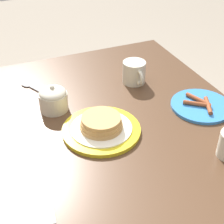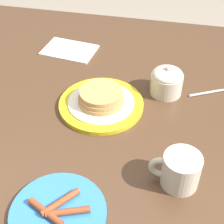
% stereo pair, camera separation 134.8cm
% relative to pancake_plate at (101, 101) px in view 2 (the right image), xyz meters
% --- Properties ---
extents(dining_table, '(1.10, 1.01, 0.77)m').
position_rel_pancake_plate_xyz_m(dining_table, '(0.02, -0.04, -0.15)').
color(dining_table, '#4C3321').
rests_on(dining_table, ground_plane).
extents(pancake_plate, '(0.23, 0.23, 0.05)m').
position_rel_pancake_plate_xyz_m(pancake_plate, '(0.00, 0.00, 0.00)').
color(pancake_plate, gold).
rests_on(pancake_plate, dining_table).
extents(side_plate_bacon, '(0.20, 0.20, 0.02)m').
position_rel_pancake_plate_xyz_m(side_plate_bacon, '(0.01, 0.35, -0.01)').
color(side_plate_bacon, '#337AC6').
rests_on(side_plate_bacon, dining_table).
extents(coffee_mug, '(0.11, 0.08, 0.08)m').
position_rel_pancake_plate_xyz_m(coffee_mug, '(-0.22, 0.22, 0.02)').
color(coffee_mug, beige).
rests_on(coffee_mug, dining_table).
extents(sugar_bowl, '(0.09, 0.09, 0.09)m').
position_rel_pancake_plate_xyz_m(sugar_bowl, '(-0.17, -0.10, 0.02)').
color(sugar_bowl, beige).
rests_on(sugar_bowl, dining_table).
extents(napkin, '(0.19, 0.14, 0.01)m').
position_rel_pancake_plate_xyz_m(napkin, '(0.17, -0.26, -0.02)').
color(napkin, silver).
rests_on(napkin, dining_table).
extents(spoon, '(0.15, 0.09, 0.01)m').
position_rel_pancake_plate_xyz_m(spoon, '(-0.33, -0.14, -0.01)').
color(spoon, silver).
rests_on(spoon, dining_table).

